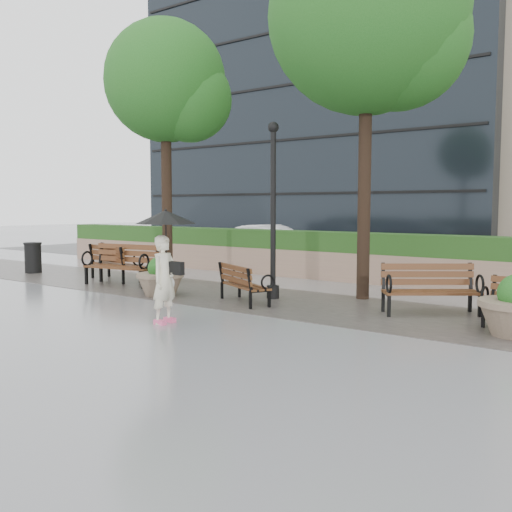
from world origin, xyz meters
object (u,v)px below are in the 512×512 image
Objects in this scene: car_right at (271,244)px; pedestrian at (165,255)px; bench_0 at (115,270)px; car_left at (163,241)px; lamppost at (273,222)px; bench_2 at (244,292)px; bench_3 at (430,300)px; planter_left at (160,280)px; bench_1 at (121,273)px; trash_bin at (33,259)px.

pedestrian reaches higher than car_right.
bench_0 is 6.30m from pedestrian.
car_left is at bearing 41.18° from pedestrian.
pedestrian is at bearing -89.64° from lamppost.
lamppost is (5.32, 0.09, 1.42)m from bench_0.
lamppost is (0.15, 0.85, 1.47)m from bench_2.
bench_3 reaches higher than planter_left.
pedestrian reaches higher than bench_0.
planter_left is 8.46m from car_right.
lamppost reaches higher than bench_2.
lamppost is 0.94× the size of car_right.
bench_1 is 4.43m from trash_bin.
bench_1 is at bearing -172.42° from car_right.
bench_3 is at bearing 4.41° from lamppost.
car_right is (-0.49, 7.46, 0.37)m from bench_1.
bench_3 is 5.08m from pedestrian.
bench_0 is 0.93× the size of bench_1.
bench_2 is (5.17, -0.76, -0.05)m from bench_0.
car_left is 5.23m from car_right.
car_left reaches higher than trash_bin.
bench_0 is 1.78× the size of planter_left.
bench_0 is 0.46× the size of car_right.
car_right reaches higher than car_left.
car_left is at bearing 135.83° from planter_left.
bench_1 reaches higher than bench_0.
car_right reaches higher than trash_bin.
bench_3 is 0.93× the size of pedestrian.
lamppost is at bearing -140.50° from car_right.
bench_2 is 0.39× the size of car_right.
bench_2 is at bearing -144.44° from car_right.
trash_bin is (-8.68, 0.42, 0.21)m from bench_2.
bench_1 is 1.05× the size of pedestrian.
lamppost is (4.41, 0.64, 1.40)m from bench_1.
car_left is at bearing 147.94° from lamppost.
lamppost reaches higher than bench_3.
bench_1 is at bearing 159.57° from bench_0.
bench_3 is 12.34m from trash_bin.
bench_1 reaches higher than planter_left.
pedestrian is at bearing -41.69° from planter_left.
car_left is (-9.95, 7.18, 0.36)m from bench_2.
bench_1 is at bearing 164.13° from planter_left.
car_left is (-7.78, 7.56, 0.24)m from planter_left.
trash_bin is at bearing 23.78° from bench_2.
trash_bin is at bearing 66.73° from pedestrian.
trash_bin is 6.88m from car_left.
car_left is (-4.79, 6.42, 0.31)m from bench_0.
bench_3 is 6.01m from planter_left.
bench_1 is 2.32× the size of trash_bin.
planter_left is 0.28× the size of lamppost.
trash_bin is (-6.50, 0.80, 0.09)m from planter_left.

